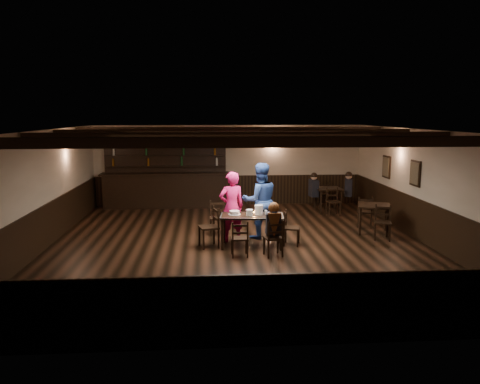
{
  "coord_description": "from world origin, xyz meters",
  "views": [
    {
      "loc": [
        -0.73,
        -10.77,
        3.06
      ],
      "look_at": [
        0.05,
        0.2,
        1.23
      ],
      "focal_mm": 35.0,
      "sensor_mm": 36.0,
      "label": 1
    }
  ],
  "objects": [
    {
      "name": "pepper_shaker",
      "position": [
        0.69,
        -0.3,
        0.8
      ],
      "size": [
        0.03,
        0.03,
        0.09
      ],
      "primitive_type": "cylinder",
      "color": "#A5A8AD",
      "rests_on": "dining_table"
    },
    {
      "name": "menu_blue",
      "position": [
        0.82,
        -0.2,
        0.75
      ],
      "size": [
        0.35,
        0.27,
        0.0
      ],
      "primitive_type": "cube",
      "rotation": [
        0.0,
        0.0,
        -0.17
      ],
      "color": "#111255",
      "rests_on": "dining_table"
    },
    {
      "name": "drink_glass",
      "position": [
        0.63,
        -0.16,
        0.8
      ],
      "size": [
        0.06,
        0.06,
        0.1
      ],
      "primitive_type": "cylinder",
      "color": "silver",
      "rests_on": "dining_table"
    },
    {
      "name": "back_table_b",
      "position": [
        3.1,
        3.65,
        0.65
      ],
      "size": [
        0.82,
        0.82,
        0.75
      ],
      "color": "black",
      "rests_on": "ground"
    },
    {
      "name": "plate_stack_a",
      "position": [
        0.23,
        -0.32,
        0.83
      ],
      "size": [
        0.16,
        0.16,
        0.15
      ],
      "primitive_type": "cylinder",
      "color": "white",
      "rests_on": "dining_table"
    },
    {
      "name": "bar_counter",
      "position": [
        -2.11,
        4.72,
        0.73
      ],
      "size": [
        4.21,
        0.7,
        2.2
      ],
      "color": "black",
      "rests_on": "ground"
    },
    {
      "name": "plate_stack_b",
      "position": [
        0.46,
        -0.19,
        0.87
      ],
      "size": [
        0.19,
        0.19,
        0.23
      ],
      "primitive_type": "cylinder",
      "color": "white",
      "rests_on": "dining_table"
    },
    {
      "name": "tea_light",
      "position": [
        0.35,
        -0.11,
        0.78
      ],
      "size": [
        0.06,
        0.06,
        0.06
      ],
      "color": "#A5A8AD",
      "rests_on": "dining_table"
    },
    {
      "name": "bg_patron_left",
      "position": [
        2.64,
        3.7,
        0.85
      ],
      "size": [
        0.27,
        0.4,
        0.77
      ],
      "color": "black",
      "rests_on": "ground"
    },
    {
      "name": "man_blue",
      "position": [
        0.57,
        0.56,
        0.94
      ],
      "size": [
        1.02,
        0.85,
        1.88
      ],
      "primitive_type": "imported",
      "rotation": [
        0.0,
        0.0,
        3.3
      ],
      "color": "navy",
      "rests_on": "ground"
    },
    {
      "name": "back_table_a",
      "position": [
        3.57,
        0.81,
        0.65
      ],
      "size": [
        1.02,
        1.02,
        0.75
      ],
      "color": "black",
      "rests_on": "ground"
    },
    {
      "name": "chair_far_pushed",
      "position": [
        -0.48,
        1.01,
        0.51
      ],
      "size": [
        0.41,
        0.39,
        0.87
      ],
      "color": "black",
      "rests_on": "ground"
    },
    {
      "name": "menu_red",
      "position": [
        0.79,
        -0.41,
        0.75
      ],
      "size": [
        0.31,
        0.25,
        0.0
      ],
      "primitive_type": "cube",
      "rotation": [
        0.0,
        0.0,
        0.25
      ],
      "color": "maroon",
      "rests_on": "dining_table"
    },
    {
      "name": "chair_near_left",
      "position": [
        -0.04,
        -1.02,
        0.46
      ],
      "size": [
        0.38,
        0.36,
        0.79
      ],
      "color": "black",
      "rests_on": "ground"
    },
    {
      "name": "dining_table",
      "position": [
        0.29,
        -0.23,
        0.66
      ],
      "size": [
        1.52,
        0.86,
        0.75
      ],
      "color": "black",
      "rests_on": "ground"
    },
    {
      "name": "bg_patron_right",
      "position": [
        3.77,
        3.71,
        0.86
      ],
      "size": [
        0.33,
        0.43,
        0.79
      ],
      "color": "black",
      "rests_on": "ground"
    },
    {
      "name": "chair_end_right",
      "position": [
        1.18,
        -0.14,
        0.48
      ],
      "size": [
        0.46,
        0.47,
        0.82
      ],
      "color": "black",
      "rests_on": "ground"
    },
    {
      "name": "chair_end_left",
      "position": [
        -0.63,
        -0.17,
        0.55
      ],
      "size": [
        0.52,
        0.54,
        0.94
      ],
      "color": "black",
      "rests_on": "ground"
    },
    {
      "name": "ground",
      "position": [
        0.0,
        0.0,
        0.0
      ],
      "size": [
        10.0,
        10.0,
        0.0
      ],
      "primitive_type": "plane",
      "color": "black",
      "rests_on": "ground"
    },
    {
      "name": "seated_person",
      "position": [
        0.69,
        -1.0,
        0.8
      ],
      "size": [
        0.31,
        0.47,
        0.76
      ],
      "color": "black",
      "rests_on": "ground"
    },
    {
      "name": "room_shell",
      "position": [
        0.01,
        0.04,
        1.75
      ],
      "size": [
        9.02,
        10.02,
        2.71
      ],
      "color": "beige",
      "rests_on": "ground"
    },
    {
      "name": "chair_near_right",
      "position": [
        0.7,
        -1.05,
        0.47
      ],
      "size": [
        0.44,
        0.43,
        0.81
      ],
      "color": "black",
      "rests_on": "ground"
    },
    {
      "name": "salt_shaker",
      "position": [
        0.66,
        -0.33,
        0.8
      ],
      "size": [
        0.04,
        0.04,
        0.09
      ],
      "primitive_type": "cylinder",
      "color": "silver",
      "rests_on": "dining_table"
    },
    {
      "name": "woman_pink",
      "position": [
        -0.15,
        0.27,
        0.85
      ],
      "size": [
        0.71,
        0.56,
        1.71
      ],
      "primitive_type": "imported",
      "rotation": [
        0.0,
        0.0,
        3.41
      ],
      "color": "#FF3075",
      "rests_on": "ground"
    },
    {
      "name": "cake",
      "position": [
        -0.11,
        -0.14,
        0.79
      ],
      "size": [
        0.29,
        0.29,
        0.09
      ],
      "color": "white",
      "rests_on": "dining_table"
    }
  ]
}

